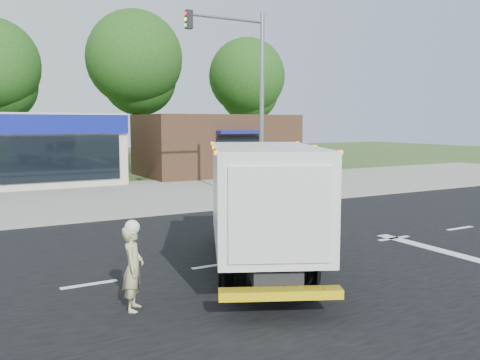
{
  "coord_description": "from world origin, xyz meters",
  "views": [
    {
      "loc": [
        -8.31,
        -10.8,
        3.46
      ],
      "look_at": [
        -0.69,
        2.87,
        1.7
      ],
      "focal_mm": 38.0,
      "sensor_mm": 36.0,
      "label": 1
    }
  ],
  "objects": [
    {
      "name": "sidewalk",
      "position": [
        0.0,
        8.2,
        0.06
      ],
      "size": [
        60.0,
        2.4,
        0.12
      ],
      "primitive_type": "cube",
      "color": "gray",
      "rests_on": "ground"
    },
    {
      "name": "road_asphalt",
      "position": [
        0.0,
        0.0,
        0.0
      ],
      "size": [
        60.0,
        14.0,
        0.02
      ],
      "primitive_type": "cube",
      "color": "black",
      "rests_on": "ground"
    },
    {
      "name": "traffic_signal_pole",
      "position": [
        2.35,
        7.6,
        4.92
      ],
      "size": [
        3.51,
        0.25,
        8.0
      ],
      "color": "gray",
      "rests_on": "ground"
    },
    {
      "name": "emergency_worker",
      "position": [
        -5.6,
        -1.89,
        0.84
      ],
      "size": [
        0.61,
        0.69,
        1.7
      ],
      "rotation": [
        0.0,
        0.0,
        1.09
      ],
      "color": "#C4BA82",
      "rests_on": "ground"
    },
    {
      "name": "parking_apron",
      "position": [
        0.0,
        14.0,
        0.01
      ],
      "size": [
        60.0,
        9.0,
        0.02
      ],
      "primitive_type": "cube",
      "color": "gray",
      "rests_on": "ground"
    },
    {
      "name": "ground",
      "position": [
        0.0,
        0.0,
        0.0
      ],
      "size": [
        120.0,
        120.0,
        0.0
      ],
      "primitive_type": "plane",
      "color": "#385123",
      "rests_on": "ground"
    },
    {
      "name": "brown_storefront",
      "position": [
        7.0,
        19.98,
        2.0
      ],
      "size": [
        10.0,
        6.7,
        4.0
      ],
      "color": "#382316",
      "rests_on": "ground"
    },
    {
      "name": "ems_box_truck",
      "position": [
        -2.17,
        -0.77,
        1.72
      ],
      "size": [
        4.72,
        6.96,
        2.98
      ],
      "rotation": [
        0.0,
        0.0,
        1.13
      ],
      "color": "black",
      "rests_on": "ground"
    },
    {
      "name": "background_trees",
      "position": [
        -0.85,
        28.16,
        7.38
      ],
      "size": [
        36.77,
        7.39,
        12.1
      ],
      "color": "#332114",
      "rests_on": "ground"
    },
    {
      "name": "lane_markings",
      "position": [
        1.35,
        -1.35,
        0.02
      ],
      "size": [
        55.2,
        7.0,
        0.01
      ],
      "color": "silver",
      "rests_on": "road_asphalt"
    }
  ]
}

